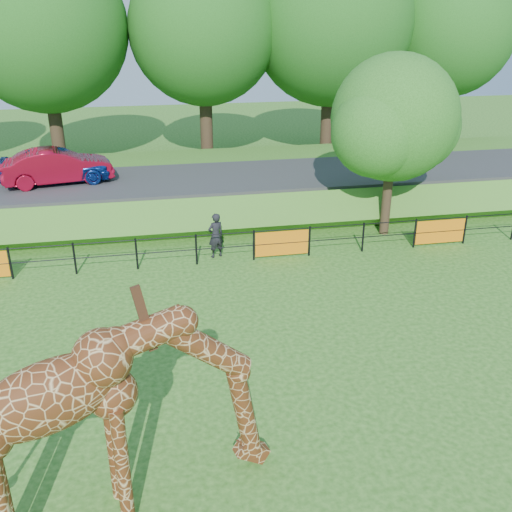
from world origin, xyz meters
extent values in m
plane|color=#265A16|center=(0.00, 0.00, 0.00)|extent=(90.00, 90.00, 0.00)
cube|color=#265A16|center=(0.00, 15.50, 0.65)|extent=(40.00, 9.00, 1.30)
cube|color=#2E2E31|center=(0.00, 14.00, 1.36)|extent=(40.00, 5.00, 0.12)
imported|color=#123798|center=(-5.12, 14.43, 2.18)|extent=(4.55, 2.01, 1.52)
imported|color=maroon|center=(-5.06, 14.20, 2.14)|extent=(4.61, 2.36, 1.45)
imported|color=black|center=(0.74, 8.53, 0.81)|extent=(0.69, 0.57, 1.62)
cylinder|color=#302415|center=(7.50, 9.60, 1.60)|extent=(0.36, 0.36, 3.20)
sphere|color=#205517|center=(7.50, 9.60, 4.46)|extent=(4.60, 4.60, 4.60)
sphere|color=#205517|center=(8.65, 10.29, 4.00)|extent=(3.45, 3.45, 3.45)
sphere|color=#205517|center=(6.58, 8.91, 4.12)|extent=(3.22, 3.22, 3.22)
cylinder|color=#302415|center=(-6.00, 22.00, 2.50)|extent=(0.70, 0.70, 5.00)
sphere|color=#1A4F15|center=(-6.00, 22.00, 7.31)|extent=(8.40, 8.40, 8.40)
cylinder|color=#302415|center=(2.00, 22.00, 2.50)|extent=(0.70, 0.70, 5.00)
sphere|color=#1A4F15|center=(2.00, 22.00, 7.14)|extent=(7.80, 7.80, 7.80)
cylinder|color=#302415|center=(9.00, 22.00, 2.50)|extent=(0.70, 0.70, 5.00)
sphere|color=#1A4F15|center=(9.00, 22.00, 7.42)|extent=(8.80, 8.80, 8.80)
cylinder|color=#302415|center=(16.00, 22.00, 2.50)|extent=(0.70, 0.70, 5.00)
sphere|color=#1A4F15|center=(16.00, 22.00, 7.04)|extent=(7.40, 7.40, 7.40)
camera|label=1|loc=(-1.45, -9.97, 8.01)|focal=40.00mm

